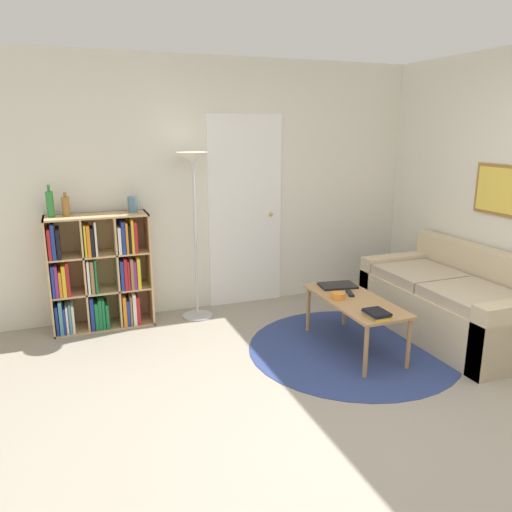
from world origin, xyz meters
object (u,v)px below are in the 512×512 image
floor_lamp (193,182)px  couch (454,304)px  bookshelf (99,275)px  coffee_table (355,305)px  laptop (338,285)px  bottle_left (50,204)px  vase_on_shelf (133,205)px  bowl (338,296)px  bottle_middle (66,206)px

floor_lamp → couch: (2.15, -1.29, -1.09)m
bookshelf → couch: bearing=-23.9°
coffee_table → laptop: bearing=84.4°
bottle_left → vase_on_shelf: bottle_left is taller
coffee_table → laptop: laptop is taller
bowl → vase_on_shelf: size_ratio=0.79×
bottle_left → vase_on_shelf: (0.73, -0.02, -0.05)m
laptop → vase_on_shelf: 2.09m
couch → laptop: 1.11m
couch → bottle_left: bottle_left is taller
vase_on_shelf → laptop: bearing=-28.9°
couch → coffee_table: couch is taller
bookshelf → bowl: 2.29m
laptop → bottle_middle: bottle_middle is taller
floor_lamp → bowl: bearing=-50.4°
floor_lamp → vase_on_shelf: (-0.58, 0.08, -0.20)m
bottle_middle → bookshelf: bearing=-6.2°
bookshelf → bottle_middle: bottle_middle is taller
bottle_left → bottle_middle: (0.13, -0.00, -0.03)m
bookshelf → vase_on_shelf: 0.75m
laptop → bookshelf: bearing=155.6°
bottle_middle → bowl: bearing=-30.7°
couch → laptop: couch is taller
floor_lamp → bottle_middle: floor_lamp is taller
laptop → bowl: bearing=-119.4°
couch → bottle_middle: (-3.34, 1.40, 0.91)m
floor_lamp → coffee_table: (1.10, -1.24, -0.98)m
laptop → bowl: size_ratio=2.94×
laptop → couch: bearing=-22.6°
bookshelf → vase_on_shelf: (0.36, 0.00, 0.66)m
floor_lamp → laptop: 1.70m
bottle_middle → coffee_table: bearing=-30.5°
bookshelf → vase_on_shelf: bearing=0.7°
bottle_left → vase_on_shelf: size_ratio=1.90×
laptop → bottle_middle: size_ratio=1.64×
bowl → bottle_left: 2.72m
laptop → bottle_left: bottle_left is taller
floor_lamp → couch: size_ratio=0.98×
couch → bookshelf: bearing=156.1°
coffee_table → floor_lamp: bearing=131.6°
bottle_middle → vase_on_shelf: bearing=-2.0°
coffee_table → bowl: bowl is taller
couch → laptop: size_ratio=4.75×
coffee_table → bottle_left: bearing=150.9°
floor_lamp → bottle_left: (-1.31, 0.10, -0.15)m
bookshelf → couch: (3.10, -1.37, -0.24)m
vase_on_shelf → coffee_table: bearing=-38.2°
coffee_table → laptop: 0.38m
floor_lamp → laptop: floor_lamp is taller
floor_lamp → bottle_middle: bearing=175.1°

